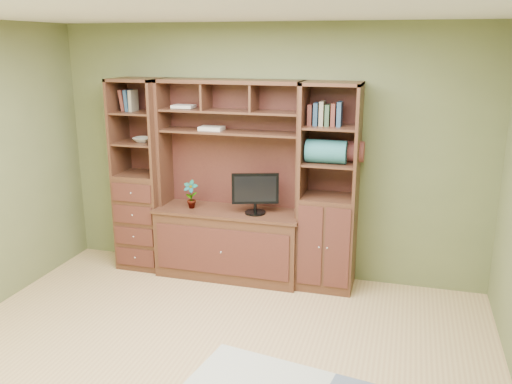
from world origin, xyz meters
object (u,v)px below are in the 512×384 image
(center_hutch, at_px, (228,182))
(monitor, at_px, (255,186))
(left_tower, at_px, (141,175))
(right_tower, at_px, (329,189))

(center_hutch, relative_size, monitor, 3.56)
(center_hutch, relative_size, left_tower, 1.00)
(left_tower, xyz_separation_m, monitor, (1.30, -0.07, -0.01))
(right_tower, bearing_deg, center_hutch, -177.77)
(monitor, bearing_deg, center_hutch, 154.97)
(left_tower, height_order, right_tower, same)
(right_tower, bearing_deg, monitor, -174.11)
(right_tower, relative_size, monitor, 3.56)
(center_hutch, distance_m, monitor, 0.30)
(right_tower, height_order, monitor, right_tower)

